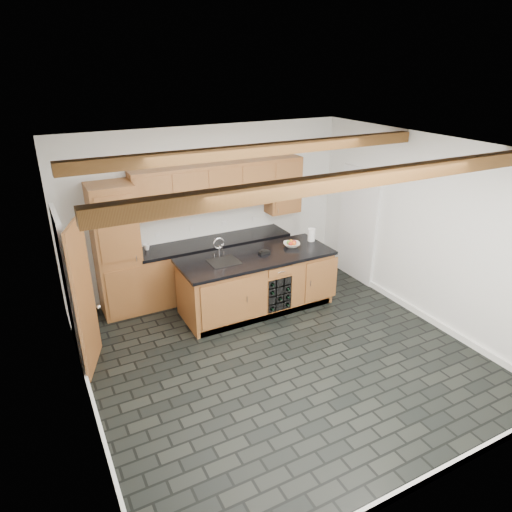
{
  "coord_description": "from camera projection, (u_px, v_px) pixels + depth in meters",
  "views": [
    {
      "loc": [
        -2.74,
        -4.53,
        3.73
      ],
      "look_at": [
        0.04,
        0.8,
        1.16
      ],
      "focal_mm": 32.0,
      "sensor_mm": 36.0,
      "label": 1
    }
  ],
  "objects": [
    {
      "name": "ground",
      "position": [
        280.0,
        353.0,
        6.33
      ],
      "size": [
        5.0,
        5.0,
        0.0
      ],
      "primitive_type": "plane",
      "color": "black",
      "rests_on": "ground"
    },
    {
      "name": "room_shell",
      "position": [
        257.0,
        240.0,
        6.13
      ],
      "size": [
        5.01,
        5.0,
        5.0
      ],
      "color": "white",
      "rests_on": "ground"
    },
    {
      "name": "back_cabinetry",
      "position": [
        194.0,
        240.0,
        7.61
      ],
      "size": [
        3.65,
        0.62,
        2.2
      ],
      "color": "#9C6332",
      "rests_on": "ground"
    },
    {
      "name": "island",
      "position": [
        257.0,
        282.0,
        7.32
      ],
      "size": [
        2.48,
        0.96,
        0.93
      ],
      "color": "#9C6332",
      "rests_on": "ground"
    },
    {
      "name": "faucet",
      "position": [
        223.0,
        259.0,
        6.93
      ],
      "size": [
        0.45,
        0.4,
        0.34
      ],
      "color": "black",
      "rests_on": "island"
    },
    {
      "name": "kitchen_scale",
      "position": [
        264.0,
        252.0,
        7.21
      ],
      "size": [
        0.18,
        0.12,
        0.05
      ],
      "rotation": [
        0.0,
        0.0,
        0.06
      ],
      "color": "black",
      "rests_on": "island"
    },
    {
      "name": "fruit_bowl",
      "position": [
        292.0,
        245.0,
        7.48
      ],
      "size": [
        0.36,
        0.36,
        0.07
      ],
      "primitive_type": "imported",
      "rotation": [
        0.0,
        0.0,
        -0.43
      ],
      "color": "silver",
      "rests_on": "island"
    },
    {
      "name": "fruit_cluster",
      "position": [
        292.0,
        243.0,
        7.46
      ],
      "size": [
        0.16,
        0.17,
        0.07
      ],
      "color": "#AA1622",
      "rests_on": "fruit_bowl"
    },
    {
      "name": "paper_towel",
      "position": [
        311.0,
        235.0,
        7.69
      ],
      "size": [
        0.12,
        0.12,
        0.22
      ],
      "primitive_type": "cylinder",
      "color": "white",
      "rests_on": "island"
    },
    {
      "name": "mug",
      "position": [
        147.0,
        247.0,
        7.34
      ],
      "size": [
        0.11,
        0.11,
        0.1
      ],
      "primitive_type": "imported",
      "rotation": [
        0.0,
        0.0,
        -0.06
      ],
      "color": "white",
      "rests_on": "back_cabinetry"
    }
  ]
}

